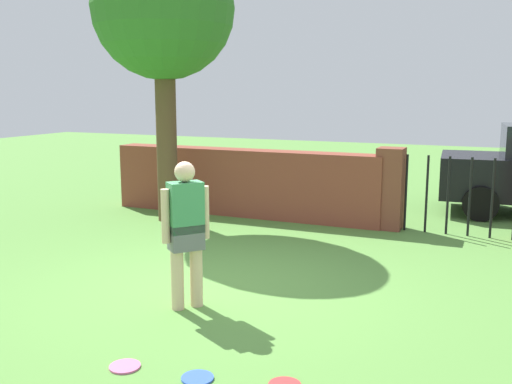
# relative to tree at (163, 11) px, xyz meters

# --- Properties ---
(ground_plane) EXTENTS (40.00, 40.00, 0.00)m
(ground_plane) POSITION_rel_tree_xyz_m (2.59, -2.96, -3.71)
(ground_plane) COLOR #568C3D
(brick_wall) EXTENTS (5.31, 0.50, 1.26)m
(brick_wall) POSITION_rel_tree_xyz_m (1.09, 0.95, -3.08)
(brick_wall) COLOR brown
(brick_wall) RESTS_ON ground
(tree) EXTENTS (2.49, 2.49, 5.02)m
(tree) POSITION_rel_tree_xyz_m (0.00, 0.00, 0.00)
(tree) COLOR brown
(tree) RESTS_ON ground
(person) EXTENTS (0.40, 0.44, 1.62)m
(person) POSITION_rel_tree_xyz_m (2.53, -3.66, -2.82)
(person) COLOR beige
(person) RESTS_ON ground
(fence_gate) EXTENTS (2.68, 0.44, 1.40)m
(fence_gate) POSITION_rel_tree_xyz_m (4.96, 0.95, -3.01)
(fence_gate) COLOR brown
(fence_gate) RESTS_ON ground
(frisbee_pink) EXTENTS (0.27, 0.27, 0.02)m
(frisbee_pink) POSITION_rel_tree_xyz_m (2.76, -5.11, -3.70)
(frisbee_pink) COLOR pink
(frisbee_pink) RESTS_ON ground
(frisbee_blue) EXTENTS (0.27, 0.27, 0.02)m
(frisbee_blue) POSITION_rel_tree_xyz_m (3.43, -5.04, -3.70)
(frisbee_blue) COLOR blue
(frisbee_blue) RESTS_ON ground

